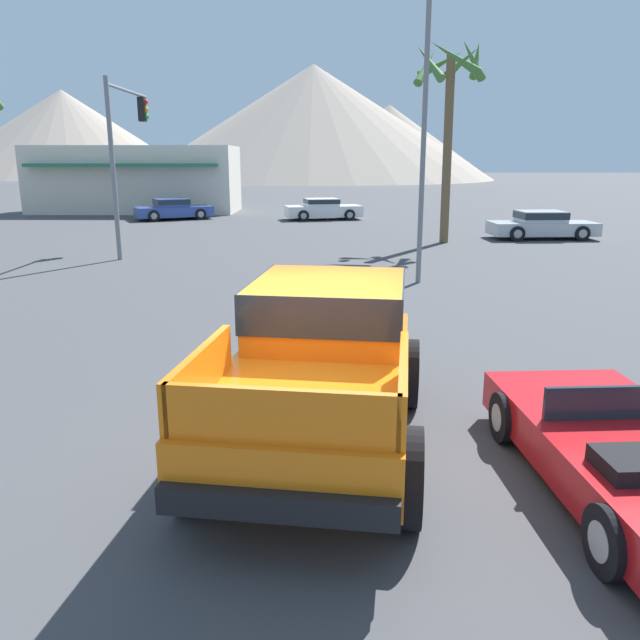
% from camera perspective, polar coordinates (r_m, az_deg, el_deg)
% --- Properties ---
extents(ground_plane, '(320.00, 320.00, 0.00)m').
position_cam_1_polar(ground_plane, '(8.02, -0.77, -10.37)').
color(ground_plane, '#424244').
extents(orange_pickup_truck, '(2.85, 5.24, 1.88)m').
position_cam_1_polar(orange_pickup_truck, '(7.61, 0.27, -2.98)').
color(orange_pickup_truck, orange).
rests_on(orange_pickup_truck, ground_plane).
extents(red_convertible_car, '(2.13, 4.24, 1.01)m').
position_cam_1_polar(red_convertible_car, '(7.28, 26.54, -11.21)').
color(red_convertible_car, '#B21419').
rests_on(red_convertible_car, ground_plane).
extents(parked_car_white, '(4.59, 2.68, 1.19)m').
position_cam_1_polar(parked_car_white, '(36.39, 0.26, 10.13)').
color(parked_car_white, white).
rests_on(parked_car_white, ground_plane).
extents(parked_car_silver, '(4.58, 2.09, 1.20)m').
position_cam_1_polar(parked_car_silver, '(29.08, 19.61, 8.22)').
color(parked_car_silver, '#B7BABF').
rests_on(parked_car_silver, ground_plane).
extents(parked_car_blue, '(4.63, 3.53, 1.18)m').
position_cam_1_polar(parked_car_blue, '(37.38, -13.29, 9.86)').
color(parked_car_blue, '#334C9E').
rests_on(parked_car_blue, ground_plane).
extents(traffic_light_main, '(0.38, 4.53, 5.99)m').
position_cam_1_polar(traffic_light_main, '(24.16, -17.28, 15.88)').
color(traffic_light_main, slate).
rests_on(traffic_light_main, ground_plane).
extents(street_lamp_post, '(0.90, 0.24, 7.90)m').
position_cam_1_polar(street_lamp_post, '(17.57, 9.58, 18.72)').
color(street_lamp_post, slate).
rests_on(street_lamp_post, ground_plane).
extents(palm_tree_tall, '(2.90, 2.86, 7.83)m').
position_cam_1_polar(palm_tree_tall, '(26.66, 11.71, 19.60)').
color(palm_tree_tall, brown).
rests_on(palm_tree_tall, ground_plane).
extents(storefront_building, '(12.97, 5.86, 4.20)m').
position_cam_1_polar(storefront_building, '(43.33, -16.46, 12.24)').
color(storefront_building, beige).
rests_on(storefront_building, ground_plane).
extents(distant_mountain_range, '(106.51, 67.55, 19.10)m').
position_cam_1_polar(distant_mountain_range, '(119.38, -6.97, 16.94)').
color(distant_mountain_range, gray).
rests_on(distant_mountain_range, ground_plane).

